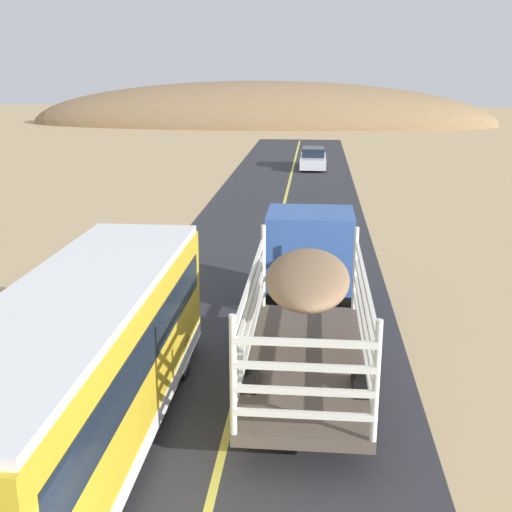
% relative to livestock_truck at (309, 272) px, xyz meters
% --- Properties ---
extents(livestock_truck, '(2.53, 9.70, 3.02)m').
position_rel_livestock_truck_xyz_m(livestock_truck, '(0.00, 0.00, 0.00)').
color(livestock_truck, '#3359A5').
rests_on(livestock_truck, road_surface).
extents(bus, '(2.54, 10.00, 3.21)m').
position_rel_livestock_truck_xyz_m(bus, '(-3.98, -5.97, -0.04)').
color(bus, gold).
rests_on(bus, road_surface).
extents(car_far, '(1.80, 4.40, 1.46)m').
position_rel_livestock_truck_xyz_m(car_far, '(-0.07, 29.92, -1.10)').
color(car_far, silver).
rests_on(car_far, road_surface).
extents(distant_hill, '(58.86, 17.40, 10.72)m').
position_rel_livestock_truck_xyz_m(distant_hill, '(-7.03, 66.69, -1.79)').
color(distant_hill, '#8D6E4C').
rests_on(distant_hill, ground).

